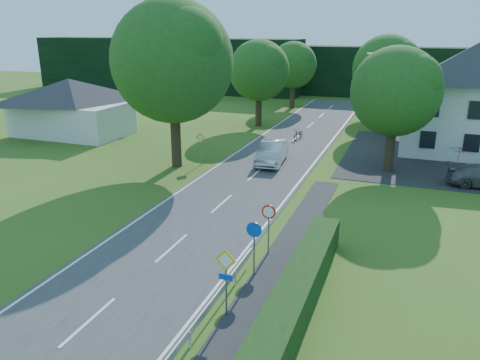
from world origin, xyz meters
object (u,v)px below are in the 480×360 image
at_px(moving_car, 272,152).
at_px(parasol, 458,159).
at_px(streetlight, 389,103).
at_px(motorcycle, 298,134).
at_px(parked_car_silver_a, 431,140).

distance_m(moving_car, parasol, 12.98).
bearing_deg(streetlight, moving_car, -159.31).
bearing_deg(motorcycle, parasol, -15.31).
xyz_separation_m(moving_car, motorcycle, (0.01, 8.24, -0.33)).
bearing_deg(parasol, moving_car, -169.20).
relative_size(streetlight, parked_car_silver_a, 1.96).
bearing_deg(motorcycle, parked_car_silver_a, 13.26).
xyz_separation_m(moving_car, parasol, (12.75, 2.43, 0.07)).
bearing_deg(parasol, streetlight, 174.28).
bearing_deg(motorcycle, moving_car, -80.89).
bearing_deg(moving_car, parked_car_silver_a, 33.63).
xyz_separation_m(streetlight, parasol, (4.99, -0.50, -3.53)).
bearing_deg(parasol, parked_car_silver_a, 104.21).
bearing_deg(moving_car, motorcycle, 84.37).
xyz_separation_m(streetlight, parked_car_silver_a, (3.32, 6.09, -3.75)).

